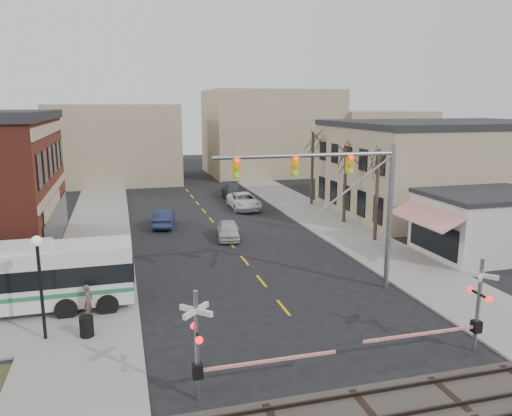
{
  "coord_description": "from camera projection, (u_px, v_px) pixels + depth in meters",
  "views": [
    {
      "loc": [
        -7.54,
        -20.25,
        10.02
      ],
      "look_at": [
        0.74,
        9.88,
        3.5
      ],
      "focal_mm": 35.0,
      "sensor_mm": 36.0,
      "label": 1
    }
  ],
  "objects": [
    {
      "name": "car_d",
      "position": [
        235.0,
        192.0,
        53.49
      ],
      "size": [
        2.38,
        5.59,
        1.61
      ],
      "primitive_type": "imported",
      "rotation": [
        0.0,
        0.0,
        -0.02
      ],
      "color": "#3E3E43",
      "rests_on": "ground"
    },
    {
      "name": "tan_building",
      "position": [
        445.0,
        167.0,
        46.83
      ],
      "size": [
        20.3,
        15.3,
        8.5
      ],
      "color": "tan",
      "rests_on": "ground"
    },
    {
      "name": "car_c",
      "position": [
        244.0,
        201.0,
        48.51
      ],
      "size": [
        2.67,
        5.61,
        1.55
      ],
      "primitive_type": "imported",
      "rotation": [
        0.0,
        0.0,
        -0.02
      ],
      "color": "silver",
      "rests_on": "ground"
    },
    {
      "name": "tree_east_a",
      "position": [
        377.0,
        195.0,
        36.45
      ],
      "size": [
        0.28,
        0.28,
        6.75
      ],
      "color": "#382B21",
      "rests_on": "sidewalk_east"
    },
    {
      "name": "street_lamp",
      "position": [
        39.0,
        267.0,
        20.83
      ],
      "size": [
        0.44,
        0.44,
        4.58
      ],
      "color": "black",
      "rests_on": "sidewalk_west"
    },
    {
      "name": "sidewalk_west",
      "position": [
        98.0,
        232.0,
        39.51
      ],
      "size": [
        5.0,
        60.0,
        0.12
      ],
      "primitive_type": "cube",
      "color": "gray",
      "rests_on": "ground"
    },
    {
      "name": "rr_crossing_east",
      "position": [
        469.0,
        308.0,
        20.12
      ],
      "size": [
        5.6,
        1.36,
        4.0
      ],
      "color": "gray",
      "rests_on": "ground"
    },
    {
      "name": "pedestrian_near",
      "position": [
        88.0,
        301.0,
        23.41
      ],
      "size": [
        0.54,
        0.68,
        1.65
      ],
      "primitive_type": "imported",
      "rotation": [
        0.0,
        0.0,
        1.3
      ],
      "color": "#554544",
      "rests_on": "sidewalk_west"
    },
    {
      "name": "tree_east_c",
      "position": [
        312.0,
        169.0,
        49.75
      ],
      "size": [
        0.28,
        0.28,
        7.2
      ],
      "color": "#382B21",
      "rests_on": "sidewalk_east"
    },
    {
      "name": "rr_crossing_west",
      "position": [
        209.0,
        346.0,
        16.94
      ],
      "size": [
        5.6,
        1.36,
        4.0
      ],
      "color": "gray",
      "rests_on": "ground"
    },
    {
      "name": "sidewalk_east",
      "position": [
        320.0,
        218.0,
        44.45
      ],
      "size": [
        5.0,
        60.0,
        0.12
      ],
      "primitive_type": "cube",
      "color": "gray",
      "rests_on": "ground"
    },
    {
      "name": "traffic_signal_mast",
      "position": [
        345.0,
        188.0,
        25.92
      ],
      "size": [
        9.83,
        0.3,
        8.0
      ],
      "color": "gray",
      "rests_on": "ground"
    },
    {
      "name": "awning_shop",
      "position": [
        486.0,
        224.0,
        33.43
      ],
      "size": [
        9.74,
        6.2,
        4.3
      ],
      "color": "beige",
      "rests_on": "ground"
    },
    {
      "name": "car_b",
      "position": [
        164.0,
        218.0,
        41.49
      ],
      "size": [
        2.28,
        4.69,
        1.48
      ],
      "primitive_type": "imported",
      "rotation": [
        0.0,
        0.0,
        2.98
      ],
      "color": "#1C2547",
      "rests_on": "ground"
    },
    {
      "name": "tree_east_b",
      "position": [
        345.0,
        185.0,
        42.24
      ],
      "size": [
        0.28,
        0.28,
        6.3
      ],
      "color": "#382B21",
      "rests_on": "sidewalk_east"
    },
    {
      "name": "pedestrian_far",
      "position": [
        72.0,
        280.0,
        26.34
      ],
      "size": [
        0.99,
        0.94,
        1.61
      ],
      "primitive_type": "imported",
      "rotation": [
        0.0,
        0.0,
        0.58
      ],
      "color": "#2D304F",
      "rests_on": "sidewalk_west"
    },
    {
      "name": "trash_bin",
      "position": [
        87.0,
        326.0,
        21.62
      ],
      "size": [
        0.6,
        0.6,
        0.91
      ],
      "primitive_type": "cylinder",
      "color": "black",
      "rests_on": "sidewalk_west"
    },
    {
      "name": "car_a",
      "position": [
        228.0,
        230.0,
        37.72
      ],
      "size": [
        2.28,
        4.21,
        1.36
      ],
      "primitive_type": "imported",
      "rotation": [
        0.0,
        0.0,
        -0.18
      ],
      "color": "#BCBBC1",
      "rests_on": "ground"
    },
    {
      "name": "ground",
      "position": [
        297.0,
        325.0,
        23.12
      ],
      "size": [
        160.0,
        160.0,
        0.0
      ],
      "primitive_type": "plane",
      "color": "black",
      "rests_on": "ground"
    }
  ]
}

